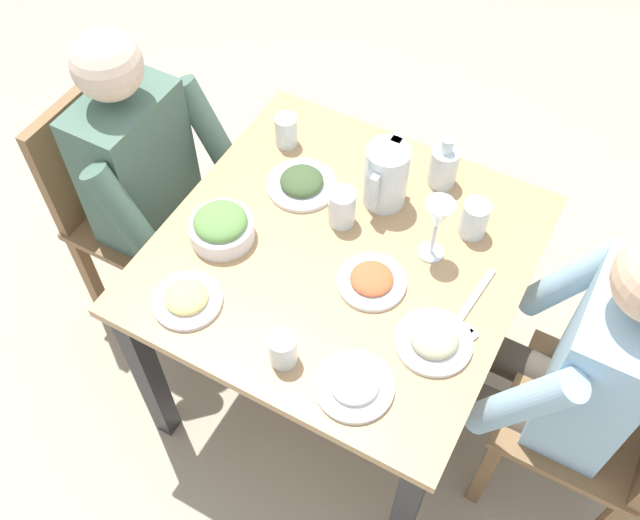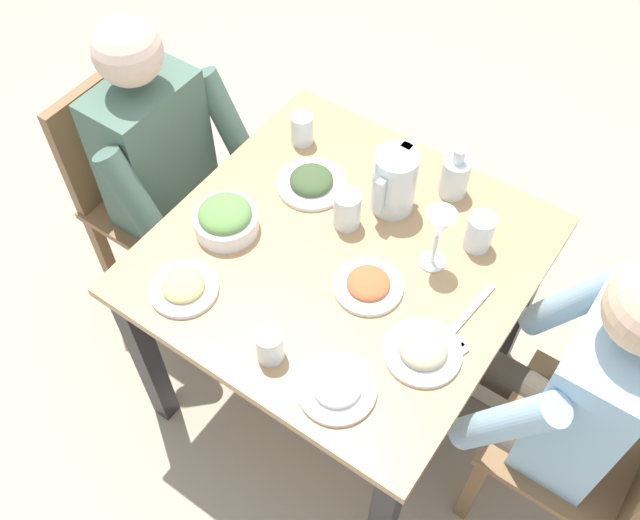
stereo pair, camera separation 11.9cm
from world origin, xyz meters
name	(u,v)px [view 1 (the left image)]	position (x,y,z in m)	size (l,w,h in m)	color
ground_plane	(337,380)	(0.00, 0.00, 0.00)	(8.00, 8.00, 0.00)	tan
dining_table	(341,276)	(0.00, 0.00, 0.63)	(0.94, 0.94, 0.75)	tan
chair_near	(122,198)	(-0.02, -0.82, 0.49)	(0.40, 0.40, 0.87)	olive
chair_far	(619,423)	(-0.02, 0.82, 0.49)	(0.40, 0.40, 0.87)	olive
diner_near	(165,191)	(-0.02, -0.61, 0.63)	(0.48, 0.53, 1.16)	#4C6B5B
diner_far	(558,363)	(-0.02, 0.61, 0.63)	(0.48, 0.53, 1.16)	#9EC6E0
water_pitcher	(386,176)	(-0.21, 0.02, 0.84)	(0.16, 0.12, 0.19)	silver
salad_bowl	(221,227)	(0.11, -0.30, 0.79)	(0.17, 0.17, 0.09)	white
plate_rice_curry	(372,280)	(0.06, 0.12, 0.76)	(0.18, 0.18, 0.04)	white
plate_dolmas	(302,183)	(-0.15, -0.20, 0.76)	(0.20, 0.20, 0.05)	white
plate_fries	(187,299)	(0.33, -0.26, 0.76)	(0.18, 0.18, 0.04)	white
plate_beans	(434,340)	(0.14, 0.32, 0.76)	(0.19, 0.19, 0.05)	white
plate_yoghurt	(354,384)	(0.34, 0.21, 0.76)	(0.19, 0.19, 0.05)	white
water_glass_far_left	(342,208)	(-0.09, -0.05, 0.80)	(0.07, 0.07, 0.11)	silver
water_glass_center	(286,131)	(-0.28, -0.33, 0.80)	(0.07, 0.07, 0.10)	silver
water_glass_far_right	(474,219)	(-0.22, 0.28, 0.80)	(0.07, 0.07, 0.11)	silver
water_glass_near_left	(283,349)	(0.35, 0.03, 0.79)	(0.07, 0.07, 0.09)	silver
wine_glass	(438,218)	(-0.11, 0.21, 0.89)	(0.08, 0.08, 0.20)	silver
oil_carafe	(443,168)	(-0.35, 0.13, 0.80)	(0.08, 0.08, 0.16)	silver
fork_near	(448,347)	(0.14, 0.36, 0.75)	(0.17, 0.03, 0.01)	silver
knife_near	(476,295)	(-0.04, 0.36, 0.75)	(0.18, 0.02, 0.01)	silver
fork_far	(451,353)	(0.15, 0.37, 0.75)	(0.17, 0.03, 0.01)	silver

